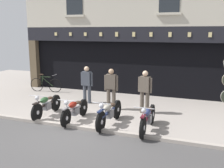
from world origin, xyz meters
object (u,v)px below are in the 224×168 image
object	(u,v)px
motorcycle_center	(109,112)
leaning_bicycle	(46,84)
shopkeeper_center	(111,87)
salesman_right	(145,90)
motorcycle_left	(46,105)
motorcycle_center_left	(75,110)
advert_board_near	(90,56)
salesman_left	(87,83)
advert_board_far	(74,56)
motorcycle_center_right	(148,118)

from	to	relation	value
motorcycle_center	leaning_bicycle	xyz separation A→B (m)	(-4.90, 3.50, -0.05)
shopkeeper_center	salesman_right	xyz separation A→B (m)	(1.37, 0.00, -0.00)
motorcycle_center	salesman_right	distance (m)	1.95
motorcycle_left	leaning_bicycle	world-z (taller)	leaning_bicycle
shopkeeper_center	motorcycle_center_left	bearing A→B (deg)	65.09
advert_board_near	salesman_left	bearing A→B (deg)	-67.61
salesman_left	advert_board_far	world-z (taller)	advert_board_far
motorcycle_left	motorcycle_center_left	xyz separation A→B (m)	(1.26, -0.16, -0.01)
motorcycle_center_left	salesman_right	xyz separation A→B (m)	(2.05, 1.78, 0.50)
motorcycle_center_left	salesman_left	distance (m)	2.46
shopkeeper_center	motorcycle_left	bearing A→B (deg)	35.88
advert_board_near	leaning_bicycle	size ratio (longest dim) A/B	0.57
motorcycle_center_left	motorcycle_center	xyz separation A→B (m)	(1.27, 0.06, 0.02)
salesman_left	motorcycle_center	bearing A→B (deg)	131.84
salesman_right	advert_board_near	xyz separation A→B (m)	(-3.69, 2.93, 0.89)
motorcycle_center_left	salesman_right	size ratio (longest dim) A/B	1.18
motorcycle_center_left	salesman_left	xyz separation A→B (m)	(-0.66, 2.32, 0.48)
motorcycle_left	motorcycle_center	xyz separation A→B (m)	(2.53, -0.10, 0.01)
motorcycle_center_left	advert_board_far	distance (m)	5.53
motorcycle_center_right	leaning_bicycle	world-z (taller)	motorcycle_center_right
salesman_right	leaning_bicycle	size ratio (longest dim) A/B	0.94
motorcycle_left	salesman_right	world-z (taller)	salesman_right
motorcycle_center	motorcycle_center_right	size ratio (longest dim) A/B	1.04
salesman_left	motorcycle_center_left	bearing A→B (deg)	107.27
motorcycle_left	salesman_right	bearing A→B (deg)	-157.52
motorcycle_center_right	advert_board_far	distance (m)	7.12
salesman_left	salesman_right	distance (m)	2.76
advert_board_far	shopkeeper_center	bearing A→B (deg)	-42.13
shopkeeper_center	advert_board_far	distance (m)	4.46
motorcycle_center_left	leaning_bicycle	size ratio (longest dim) A/B	1.11
motorcycle_center_left	motorcycle_center	bearing A→B (deg)	-178.72
salesman_right	advert_board_far	xyz separation A→B (m)	(-4.61, 2.93, 0.90)
motorcycle_center_right	advert_board_near	distance (m)	6.48
advert_board_far	advert_board_near	bearing A→B (deg)	-0.00
motorcycle_center_right	salesman_right	bearing A→B (deg)	-74.34
motorcycle_left	advert_board_near	size ratio (longest dim) A/B	1.98
advert_board_near	motorcycle_center_right	bearing A→B (deg)	-48.14
motorcycle_center_right	salesman_right	distance (m)	1.93
salesman_left	advert_board_near	bearing A→B (deg)	-66.12
advert_board_near	motorcycle_center_left	bearing A→B (deg)	-70.82
motorcycle_center_right	salesman_right	world-z (taller)	salesman_right
shopkeeper_center	advert_board_near	world-z (taller)	advert_board_near
motorcycle_left	salesman_left	bearing A→B (deg)	-109.19
motorcycle_left	motorcycle_center	size ratio (longest dim) A/B	0.93
motorcycle_center_left	salesman_left	world-z (taller)	salesman_left
motorcycle_left	advert_board_near	bearing A→B (deg)	-88.87
motorcycle_left	advert_board_far	world-z (taller)	advert_board_far
shopkeeper_center	advert_board_far	xyz separation A→B (m)	(-3.24, 2.93, 0.90)
motorcycle_center	motorcycle_center_right	distance (m)	1.32
advert_board_far	leaning_bicycle	bearing A→B (deg)	-133.34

